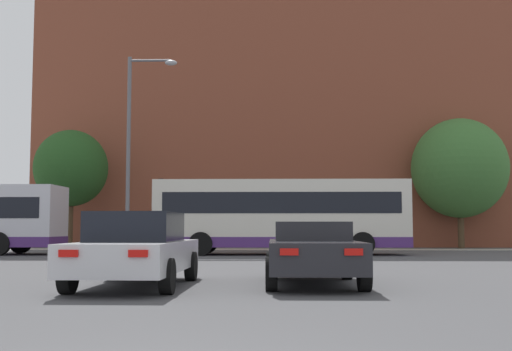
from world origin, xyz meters
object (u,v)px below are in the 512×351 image
Objects in this scene: traffic_light_far_left at (161,201)px; car_saloon_left at (137,249)px; car_roadster_right at (313,253)px; traffic_light_far_right at (350,204)px; bus_crossing_lead at (281,215)px; pedestrian_waiting at (90,231)px; street_lamp_junction at (136,136)px.

car_saloon_left is at bearing -81.23° from traffic_light_far_left.
traffic_light_far_right is at bearing 80.88° from car_roadster_right.
bus_crossing_lead is at bearing -120.62° from traffic_light_far_right.
car_saloon_left is 1.27× the size of traffic_light_far_left.
traffic_light_far_right reaches higher than pedestrian_waiting.
traffic_light_far_left is at bearing -179.66° from traffic_light_far_right.
street_lamp_junction is (-5.95, -2.38, 3.19)m from bus_crossing_lead.
pedestrian_waiting reaches higher than car_saloon_left.
car_roadster_right is 1.24× the size of traffic_light_far_right.
car_saloon_left reaches higher than car_roadster_right.
car_saloon_left is 22.06m from traffic_light_far_left.
pedestrian_waiting is (-10.50, 7.11, -0.77)m from bus_crossing_lead.
bus_crossing_lead is at bearing 79.39° from car_saloon_left.
street_lamp_junction is at bearing -137.95° from traffic_light_far_right.
traffic_light_far_right is at bearing 42.05° from street_lamp_junction.
pedestrian_waiting is at bearing 115.66° from street_lamp_junction.
pedestrian_waiting is (-4.06, 0.77, -1.63)m from traffic_light_far_left.
car_roadster_right is 22.37m from traffic_light_far_left.
street_lamp_junction is at bearing 111.78° from bus_crossing_lead.
car_saloon_left is 22.91m from traffic_light_far_right.
street_lamp_junction is (-6.41, 12.46, 4.26)m from car_roadster_right.
traffic_light_far_right is at bearing -30.62° from bus_crossing_lead.
bus_crossing_lead is 7.48m from traffic_light_far_right.
car_saloon_left is 1.09× the size of car_roadster_right.
pedestrian_waiting is (-14.29, 0.70, -1.49)m from traffic_light_far_right.
street_lamp_junction is at bearing 117.00° from car_roadster_right.
traffic_light_far_right is at bearing 0.34° from traffic_light_far_left.
traffic_light_far_right is 14.39m from pedestrian_waiting.
bus_crossing_lead reaches higher than car_roadster_right.
traffic_light_far_right is 13.34m from street_lamp_junction.
car_saloon_left is 15.72m from bus_crossing_lead.
pedestrian_waiting is at bearing 108.98° from car_saloon_left.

